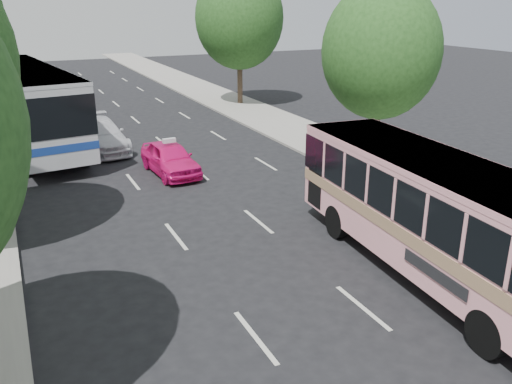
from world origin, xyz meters
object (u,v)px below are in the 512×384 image
pink_bus (433,205)px  tour_coach_front (27,100)px  white_pickup (100,135)px  pink_taxi (170,158)px  tour_coach_rear (0,72)px

pink_bus → tour_coach_front: (-8.81, 18.85, 0.40)m
white_pickup → tour_coach_front: 3.95m
pink_taxi → white_pickup: white_pickup is taller
pink_bus → white_pickup: bearing=113.0°
tour_coach_rear → tour_coach_front: bearing=-91.9°
pink_taxi → tour_coach_rear: size_ratio=0.34×
pink_bus → tour_coach_front: size_ratio=0.75×
pink_bus → tour_coach_front: tour_coach_front is taller
white_pickup → tour_coach_rear: 17.65m
tour_coach_front → tour_coach_rear: bearing=86.3°
pink_bus → tour_coach_rear: bearing=110.1°
tour_coach_rear → pink_taxi: bearing=-80.5°
pink_bus → pink_taxi: 12.36m
pink_taxi → tour_coach_rear: 23.20m
pink_taxi → tour_coach_rear: (-6.05, 22.35, 1.41)m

